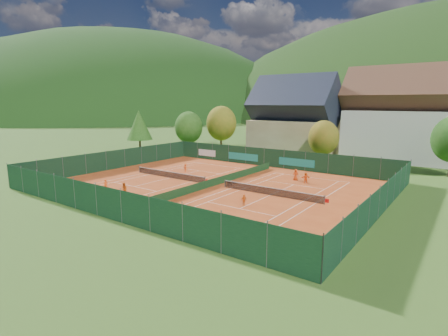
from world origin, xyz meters
TOP-DOWN VIEW (x-y plane):
  - ground at (0.00, 0.00)m, footprint 600.00×600.00m
  - clay_pad at (0.00, 0.00)m, footprint 40.00×32.00m
  - court_markings_left at (-8.00, 0.00)m, footprint 11.03×23.83m
  - court_markings_right at (8.00, 0.00)m, footprint 11.03×23.83m
  - tennis_net_left at (-7.85, 0.00)m, footprint 13.30×0.10m
  - tennis_net_right at (8.15, 0.00)m, footprint 13.30×0.10m
  - court_divider at (0.00, 0.00)m, footprint 0.03×28.80m
  - fence_north at (-0.46, 15.99)m, footprint 40.00×0.10m
  - fence_south at (0.00, -16.00)m, footprint 40.00×0.04m
  - fence_west at (-20.00, 0.00)m, footprint 0.04×32.00m
  - fence_east at (20.00, 0.05)m, footprint 0.09×32.00m
  - chalet at (-3.00, 30.00)m, footprint 16.20×12.00m
  - hotel_block_a at (16.00, 36.00)m, footprint 21.60×11.00m
  - tree_west_front at (-22.00, 20.00)m, footprint 5.72×5.72m
  - tree_west_mid at (-18.00, 26.00)m, footprint 6.44×6.44m
  - tree_west_back at (-24.00, 34.00)m, footprint 5.60×5.60m
  - tree_center at (6.00, 22.00)m, footprint 5.01×5.01m
  - tree_west_side at (-28.00, 12.00)m, footprint 5.04×5.04m
  - ball_hopper at (10.86, -12.20)m, footprint 0.34×0.34m
  - loose_ball_0 at (-7.31, -6.49)m, footprint 0.07×0.07m
  - loose_ball_1 at (4.05, -8.24)m, footprint 0.07×0.07m
  - loose_ball_2 at (3.66, 4.43)m, footprint 0.07×0.07m
  - loose_ball_3 at (-3.99, 10.56)m, footprint 0.07×0.07m
  - player_left_near at (-8.58, -10.16)m, footprint 0.66×0.55m
  - player_left_mid at (-5.48, -9.92)m, footprint 0.77×0.62m
  - player_left_far at (-9.01, 4.43)m, footprint 0.87×0.56m
  - player_right_near at (7.75, -5.24)m, footprint 0.61×0.74m
  - player_right_far_a at (7.09, 8.91)m, footprint 0.89×0.72m
  - player_right_far_b at (8.88, 8.08)m, footprint 1.30×1.20m

SIDE VIEW (x-z plane):
  - ground at x=0.00m, z-range -0.02..-0.02m
  - clay_pad at x=0.00m, z-range 0.00..0.01m
  - court_markings_left at x=-8.00m, z-range 0.01..0.01m
  - court_markings_right at x=8.00m, z-range 0.01..0.01m
  - loose_ball_0 at x=-7.31m, z-range 0.00..0.07m
  - loose_ball_1 at x=4.05m, z-range 0.00..0.07m
  - loose_ball_2 at x=3.66m, z-range 0.00..0.07m
  - loose_ball_3 at x=-3.99m, z-range 0.00..0.07m
  - court_divider at x=0.00m, z-range 0.00..1.00m
  - tennis_net_left at x=-7.85m, z-range 0.00..1.02m
  - tennis_net_right at x=8.15m, z-range 0.00..1.02m
  - ball_hopper at x=10.86m, z-range 0.16..0.96m
  - player_right_near at x=7.75m, z-range 0.00..1.18m
  - player_left_far at x=-9.01m, z-range 0.00..1.28m
  - player_right_far_b at x=8.88m, z-range 0.00..1.45m
  - player_left_mid at x=-5.48m, z-range 0.00..1.50m
  - player_left_near at x=-8.58m, z-range 0.00..1.54m
  - player_right_far_a at x=7.09m, z-range 0.00..1.57m
  - fence_north at x=-0.46m, z-range -0.03..2.97m
  - fence_east at x=20.00m, z-range -0.02..2.98m
  - fence_south at x=0.00m, z-range 0.00..3.00m
  - fence_west at x=-20.00m, z-range 0.00..3.00m
  - tree_center at x=6.00m, z-range 0.92..8.52m
  - tree_west_front at x=-22.00m, z-range 1.05..9.74m
  - tree_west_side at x=-28.00m, z-range 1.56..10.56m
  - tree_west_mid at x=-18.00m, z-range 1.18..10.96m
  - chalet at x=-3.00m, z-range -1.38..14.62m
  - tree_west_back at x=-24.00m, z-range 1.74..11.74m
  - hotel_block_a at x=16.00m, z-range -1.24..16.01m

